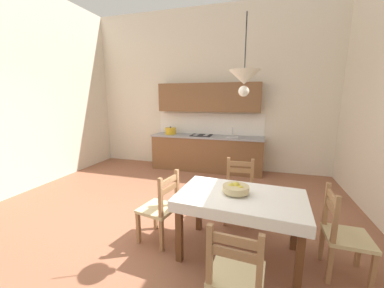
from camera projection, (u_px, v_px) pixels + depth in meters
The scene contains 10 objects.
ground_plane at pixel (160, 225), 3.42m from camera, with size 6.72×6.66×0.10m, color #935B42.
wall_back at pixel (208, 91), 5.92m from camera, with size 6.72×0.12×4.04m, color silver.
kitchen_cabinetry at pixel (207, 137), 5.81m from camera, with size 2.82×0.63×2.20m.
dining_table at pixel (240, 206), 2.59m from camera, with size 1.47×0.97×0.75m.
dining_chair_camera_side at pixel (236, 276), 1.80m from camera, with size 0.45×0.45×0.93m.
dining_chair_kitchen_side at pixel (239, 192), 3.42m from camera, with size 0.45×0.45×0.93m.
dining_chair_tv_side at pixel (160, 209), 2.91m from camera, with size 0.49×0.49×0.93m.
dining_chair_window_side at pixel (343, 235), 2.33m from camera, with size 0.43×0.43×0.93m.
fruit_bowl at pixel (236, 189), 2.59m from camera, with size 0.30×0.30×0.12m.
pendant_lamp at pixel (244, 78), 2.31m from camera, with size 0.32×0.32×0.80m.
Camera 1 is at (1.35, -2.85, 1.82)m, focal length 21.31 mm.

